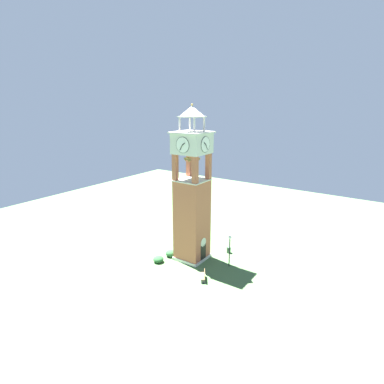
% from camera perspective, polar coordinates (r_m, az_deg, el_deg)
% --- Properties ---
extents(ground, '(80.00, 80.00, 0.00)m').
position_cam_1_polar(ground, '(40.21, 0.00, -11.84)').
color(ground, '#476B3D').
extents(clock_tower, '(3.91, 3.91, 18.60)m').
position_cam_1_polar(clock_tower, '(37.32, 0.00, -1.43)').
color(clock_tower, '#AD5B42').
rests_on(clock_tower, ground).
extents(park_bench, '(1.57, 1.26, 0.95)m').
position_cam_1_polar(park_bench, '(35.54, 2.10, -14.92)').
color(park_bench, brown).
rests_on(park_bench, ground).
extents(lamp_post, '(0.36, 0.36, 3.86)m').
position_cam_1_polar(lamp_post, '(37.45, 6.84, -9.56)').
color(lamp_post, black).
rests_on(lamp_post, ground).
extents(trash_bin, '(0.52, 0.52, 0.80)m').
position_cam_1_polar(trash_bin, '(41.59, 6.66, -10.35)').
color(trash_bin, '#38513D').
rests_on(trash_bin, ground).
extents(shrub_near_entry, '(1.21, 1.21, 0.81)m').
position_cam_1_polar(shrub_near_entry, '(40.51, -3.91, -11.01)').
color(shrub_near_entry, '#28562D').
rests_on(shrub_near_entry, ground).
extents(shrub_left_of_tower, '(1.24, 1.24, 0.75)m').
position_cam_1_polar(shrub_left_of_tower, '(39.29, -6.10, -12.01)').
color(shrub_left_of_tower, '#28562D').
rests_on(shrub_left_of_tower, ground).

